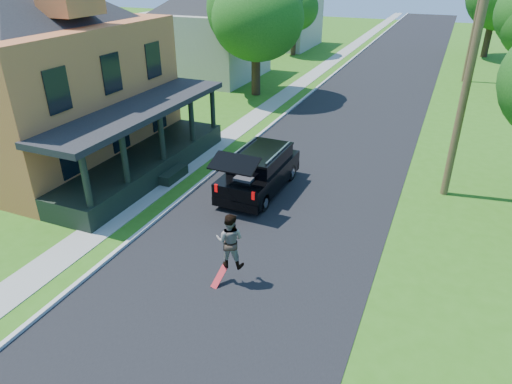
% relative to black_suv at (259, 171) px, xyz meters
% --- Properties ---
extents(ground, '(140.00, 140.00, 0.00)m').
position_rel_black_suv_xyz_m(ground, '(1.51, -6.49, -0.89)').
color(ground, '#2F6614').
rests_on(ground, ground).
extents(street, '(8.00, 120.00, 0.02)m').
position_rel_black_suv_xyz_m(street, '(1.51, 13.51, -0.89)').
color(street, black).
rests_on(street, ground).
extents(curb, '(0.15, 120.00, 0.12)m').
position_rel_black_suv_xyz_m(curb, '(-2.54, 13.51, -0.89)').
color(curb, '#B0AFAA').
rests_on(curb, ground).
extents(sidewalk, '(1.30, 120.00, 0.03)m').
position_rel_black_suv_xyz_m(sidewalk, '(-4.09, 13.51, -0.89)').
color(sidewalk, '#999A91').
rests_on(sidewalk, ground).
extents(front_walk, '(6.50, 1.20, 0.03)m').
position_rel_black_suv_xyz_m(front_walk, '(-7.99, -0.49, -0.89)').
color(front_walk, '#999A91').
rests_on(front_walk, ground).
extents(main_house, '(15.56, 15.56, 10.10)m').
position_rel_black_suv_xyz_m(main_house, '(-11.29, -0.50, 4.04)').
color(main_house, '#C27338').
rests_on(main_house, ground).
extents(neighbor_house_mid, '(12.78, 12.78, 8.30)m').
position_rel_black_suv_xyz_m(neighbor_house_mid, '(-11.99, 17.51, 3.30)').
color(neighbor_house_mid, beige).
rests_on(neighbor_house_mid, ground).
extents(neighbor_house_far, '(12.78, 12.78, 8.30)m').
position_rel_black_suv_xyz_m(neighbor_house_far, '(-11.99, 33.51, 3.30)').
color(neighbor_house_far, beige).
rests_on(neighbor_house_far, ground).
extents(black_suv, '(1.99, 5.00, 2.32)m').
position_rel_black_suv_xyz_m(black_suv, '(0.00, 0.00, 0.00)').
color(black_suv, black).
rests_on(black_suv, ground).
extents(skateboarder, '(0.94, 0.80, 1.71)m').
position_rel_black_suv_xyz_m(skateboarder, '(1.55, -5.84, 0.54)').
color(skateboarder, black).
rests_on(skateboarder, ground).
extents(skateboard, '(0.34, 0.58, 0.56)m').
position_rel_black_suv_xyz_m(skateboard, '(1.32, -6.14, -0.64)').
color(skateboard, '#B30F15').
rests_on(skateboard, ground).
extents(tree_left_mid, '(6.50, 6.52, 8.86)m').
position_rel_black_suv_xyz_m(tree_left_mid, '(-6.13, 13.90, 4.80)').
color(tree_left_mid, black).
rests_on(tree_left_mid, ground).
extents(tree_left_far, '(5.65, 5.84, 7.39)m').
position_rel_black_suv_xyz_m(tree_left_far, '(-8.53, 28.99, 4.06)').
color(tree_left_far, black).
rests_on(tree_left_far, ground).
extents(utility_pole_near, '(1.82, 0.39, 9.59)m').
position_rel_black_suv_xyz_m(utility_pole_near, '(7.14, 2.76, 4.07)').
color(utility_pole_near, '#4E3B24').
rests_on(utility_pole_near, ground).
extents(utility_pole_far, '(1.67, 0.30, 9.15)m').
position_rel_black_suv_xyz_m(utility_pole_far, '(7.43, 23.87, 3.84)').
color(utility_pole_far, '#4E3B24').
rests_on(utility_pole_far, ground).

